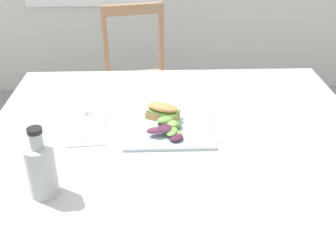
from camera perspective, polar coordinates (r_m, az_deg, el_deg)
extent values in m
cube|color=#BCB7AD|center=(1.35, 1.31, -2.45)|extent=(1.26, 1.04, 0.03)
cube|color=#2D2D33|center=(1.99, -15.97, -5.02)|extent=(0.07, 0.07, 0.71)
cube|color=#2D2D33|center=(2.03, 16.52, -4.38)|extent=(0.07, 0.07, 0.71)
cylinder|color=tan|center=(2.33, -6.99, -2.75)|extent=(0.03, 0.03, 0.43)
cylinder|color=tan|center=(2.39, 1.10, -1.70)|extent=(0.03, 0.03, 0.43)
cylinder|color=tan|center=(2.63, -8.06, 1.03)|extent=(0.03, 0.03, 0.43)
cylinder|color=tan|center=(2.68, -0.84, 1.89)|extent=(0.03, 0.03, 0.43)
cube|color=tan|center=(2.40, -3.87, 4.43)|extent=(0.48, 0.48, 0.02)
cylinder|color=tan|center=(2.46, -8.81, 10.33)|extent=(0.03, 0.03, 0.42)
cylinder|color=tan|center=(2.51, -0.96, 11.06)|extent=(0.03, 0.03, 0.42)
cube|color=tan|center=(2.43, -5.03, 14.75)|extent=(0.36, 0.11, 0.06)
cube|color=silver|center=(1.36, 0.06, -1.37)|extent=(0.29, 0.29, 0.01)
cube|color=tan|center=(1.39, -0.76, 0.09)|extent=(0.12, 0.09, 0.02)
cube|color=#84A84C|center=(1.38, -0.67, 0.78)|extent=(0.12, 0.10, 0.01)
ellipsoid|color=tan|center=(1.37, -0.77, 1.30)|extent=(0.12, 0.09, 0.02)
ellipsoid|color=#4C2338|center=(1.34, -0.53, -1.05)|extent=(0.04, 0.04, 0.02)
ellipsoid|color=#4C2338|center=(1.29, -0.31, -1.63)|extent=(0.04, 0.06, 0.01)
ellipsoid|color=#84A84C|center=(1.33, 0.50, -0.94)|extent=(0.06, 0.06, 0.01)
ellipsoid|color=#84A84C|center=(1.29, 1.37, -2.40)|extent=(0.03, 0.04, 0.01)
ellipsoid|color=#4C2338|center=(1.29, -1.11, -1.79)|extent=(0.06, 0.07, 0.01)
ellipsoid|color=#6B9E47|center=(1.28, 0.59, -2.13)|extent=(0.05, 0.07, 0.01)
ellipsoid|color=#4C2338|center=(1.27, 1.16, -2.98)|extent=(0.06, 0.06, 0.02)
ellipsoid|color=#6B9E47|center=(1.34, -0.38, -0.47)|extent=(0.07, 0.06, 0.02)
ellipsoid|color=#3D7033|center=(1.34, 1.06, -1.05)|extent=(0.04, 0.05, 0.01)
ellipsoid|color=#602D47|center=(1.29, -1.92, -1.96)|extent=(0.06, 0.04, 0.02)
cube|color=silver|center=(1.39, -11.25, -1.32)|extent=(0.14, 0.26, 0.00)
cube|color=silver|center=(1.37, -11.29, -1.66)|extent=(0.03, 0.14, 0.00)
cube|color=silver|center=(1.45, -11.21, 0.17)|extent=(0.03, 0.05, 0.00)
cube|color=#38383D|center=(1.46, -10.90, 0.39)|extent=(0.01, 0.03, 0.00)
cube|color=#38383D|center=(1.46, -11.21, 0.37)|extent=(0.01, 0.03, 0.00)
cube|color=#38383D|center=(1.46, -11.53, 0.35)|extent=(0.01, 0.03, 0.00)
cylinder|color=black|center=(1.10, -17.12, -8.23)|extent=(0.07, 0.07, 0.10)
cylinder|color=#B2BCB7|center=(1.09, -17.28, -7.34)|extent=(0.07, 0.07, 0.14)
cylinder|color=#B2BCB7|center=(1.04, -18.01, -3.21)|extent=(0.03, 0.03, 0.04)
cylinder|color=black|center=(1.02, -18.24, -1.89)|extent=(0.04, 0.04, 0.01)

